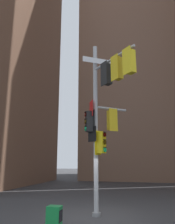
# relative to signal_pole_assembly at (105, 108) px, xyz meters

# --- Properties ---
(ground) EXTENTS (120.00, 120.00, 0.00)m
(ground) POSITION_rel_signal_pole_assembly_xyz_m (-0.51, 0.38, -4.84)
(ground) COLOR #38383A
(building_mid_block) EXTENTS (17.40, 17.40, 44.05)m
(building_mid_block) POSITION_rel_signal_pole_assembly_xyz_m (2.33, 25.89, 17.18)
(building_mid_block) COLOR brown
(building_mid_block) RESTS_ON ground
(signal_pole_assembly) EXTENTS (2.62, 3.31, 8.26)m
(signal_pole_assembly) POSITION_rel_signal_pole_assembly_xyz_m (0.00, 0.00, 0.00)
(signal_pole_assembly) COLOR #B2B2B5
(signal_pole_assembly) RESTS_ON ground
(newspaper_box) EXTENTS (0.45, 0.36, 0.96)m
(newspaper_box) POSITION_rel_signal_pole_assembly_xyz_m (-1.25, -2.74, -4.36)
(newspaper_box) COLOR #198C3F
(newspaper_box) RESTS_ON ground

